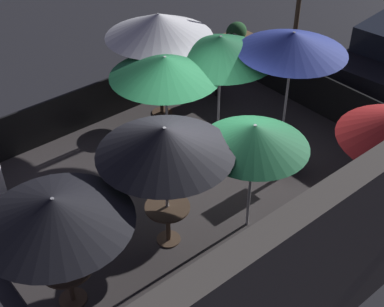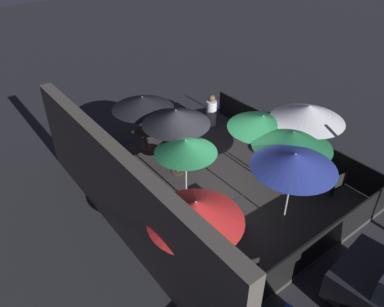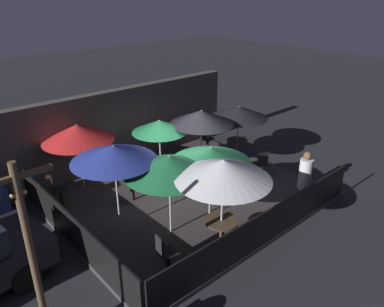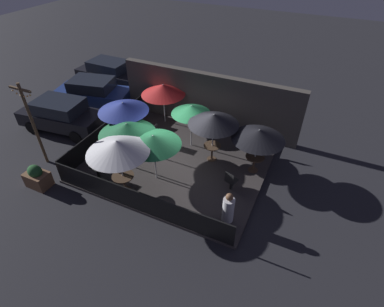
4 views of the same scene
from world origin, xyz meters
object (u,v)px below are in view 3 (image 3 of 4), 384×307
Objects in this scene: patio_chair_4 at (57,189)px; patio_umbrella_2 at (223,170)px; patio_umbrella_5 at (77,133)px; dining_table_1 at (201,158)px; patio_umbrella_7 at (169,165)px; light_post at (32,255)px; dining_table_2 at (221,226)px; patio_chair_2 at (165,252)px; patio_chair_1 at (261,163)px; patio_umbrella_6 at (114,153)px; patio_chair_3 at (206,138)px; patio_umbrella_3 at (159,126)px; patio_umbrella_0 at (239,112)px; patron_0 at (305,172)px; dining_table_0 at (237,144)px; patio_umbrella_4 at (211,155)px; patio_chair_0 at (130,186)px; patio_umbrella_1 at (202,117)px.

patio_umbrella_2 is at bearing -48.34° from patio_chair_4.
dining_table_1 is at bearing -29.22° from patio_umbrella_5.
patio_umbrella_7 is 0.60× the size of light_post.
patio_umbrella_2 is 2.84× the size of dining_table_2.
light_post is at bearing -162.53° from patio_umbrella_7.
patio_chair_4 is at bearing 106.94° from patio_chair_2.
patio_umbrella_5 is at bearing 72.84° from patio_chair_1.
patio_umbrella_5 is 2.80m from patio_umbrella_6.
patio_umbrella_3 is at bearing -87.08° from patio_chair_3.
patio_umbrella_0 is 1.01× the size of patio_umbrella_3.
patio_umbrella_7 is (-1.58, -2.50, 0.07)m from patio_umbrella_3.
patio_chair_3 reaches higher than patio_chair_1.
dining_table_2 is (-4.17, -3.26, -1.20)m from patio_umbrella_0.
dining_table_2 is at bearing -58.85° from patio_umbrella_6.
patio_chair_4 is 0.75× the size of patron_0.
patio_umbrella_3 is 0.95× the size of patio_umbrella_5.
dining_table_0 is (5.24, -1.84, -1.24)m from patio_umbrella_5.
patio_umbrella_6 is at bearing 38.15° from light_post.
patio_umbrella_4 is 4.85m from patio_chair_3.
patio_umbrella_2 is 1.51m from dining_table_2.
patio_umbrella_3 is 3.22m from patio_chair_3.
patio_umbrella_3 is 2.25× the size of patio_chair_2.
patio_chair_0 is (-0.45, 3.30, -0.11)m from dining_table_2.
patio_chair_2 is (-5.70, -3.03, -0.07)m from dining_table_0.
light_post is at bearing -74.08° from patio_chair_3.
dining_table_0 is at bearing -0.00° from patio_chair_3.
patio_umbrella_1 reaches higher than patio_chair_0.
patio_chair_1 is (5.09, -0.60, -1.66)m from patio_umbrella_6.
patio_umbrella_1 reaches higher than patio_chair_4.
light_post reaches higher than patio_umbrella_2.
patio_chair_1 is 0.24× the size of light_post.
patio_chair_2 is at bearing -95.44° from patio_umbrella_5.
patio_chair_0 reaches higher than dining_table_0.
dining_table_0 is at bearing 0.00° from patio_chair_1.
patio_umbrella_6 is (-5.59, -0.91, 0.35)m from patio_umbrella_0.
dining_table_2 reaches higher than dining_table_0.
patio_umbrella_5 is 2.88× the size of dining_table_1.
patio_umbrella_2 is 3.70m from patio_chair_0.
patio_umbrella_0 reaches higher than patio_chair_3.
patio_umbrella_0 is at bearing -0.00° from patio_chair_3.
patio_umbrella_1 is 2.53m from patio_chair_1.
patio_umbrella_0 is 2.30× the size of patio_chair_0.
patio_chair_4 is 5.05m from light_post.
dining_table_1 is 0.83× the size of patio_chair_1.
patio_umbrella_1 is 2.41× the size of patio_chair_4.
patio_umbrella_4 is at bearing -65.55° from patio_umbrella_5.
patio_umbrella_2 and patio_umbrella_6 have the same top height.
patio_umbrella_2 is 2.60× the size of patio_chair_1.
patio_umbrella_1 is 2.41× the size of patio_chair_3.
patio_umbrella_1 reaches higher than patio_umbrella_0.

